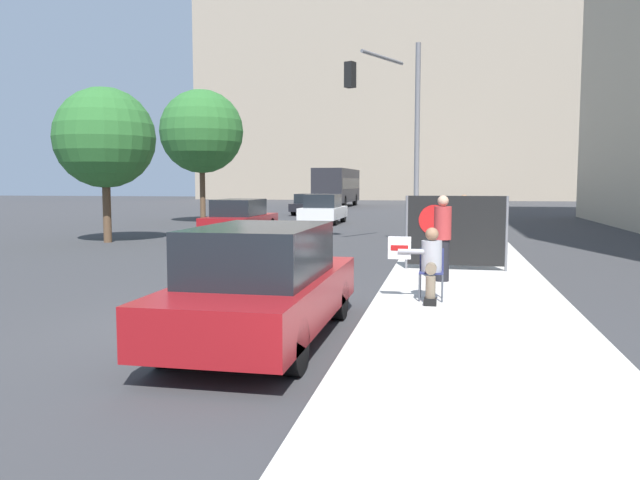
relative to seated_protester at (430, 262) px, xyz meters
name	(u,v)px	position (x,y,z in m)	size (l,w,h in m)	color
ground_plane	(234,329)	(-2.69, -2.07, -0.78)	(160.00, 160.00, 0.00)	#38383A
sidewalk_curb	(458,238)	(0.67, 12.93, -0.72)	(3.19, 90.00, 0.13)	beige
building_backdrop_far	(409,50)	(-4.69, 69.13, 17.70)	(52.00, 12.00, 36.96)	gray
seated_protester	(430,262)	(0.00, 0.00, 0.00)	(0.92, 0.77, 1.21)	#474C56
jogger_on_sidewalk	(442,238)	(0.18, 2.14, 0.22)	(0.34, 0.34, 1.71)	black
pedestrian_behind	(463,229)	(0.66, 4.89, 0.20)	(0.34, 0.34, 1.67)	#756651
protest_banner	(455,231)	(0.45, 3.84, 0.23)	(2.26, 0.06, 1.66)	slate
traffic_light_pole	(392,113)	(-1.51, 9.84, 3.51)	(2.57, 2.33, 6.25)	slate
parked_car_curbside	(263,284)	(-2.09, -2.63, -0.02)	(1.70, 4.57, 1.53)	maroon
car_on_road_nearest	(240,218)	(-7.65, 12.77, -0.06)	(1.78, 4.59, 1.44)	maroon
car_on_road_midblock	(323,209)	(-5.90, 20.63, -0.04)	(1.82, 4.15, 1.50)	white
car_on_road_distant	(310,204)	(-8.51, 29.34, -0.09)	(1.80, 4.51, 1.36)	black
city_bus_on_road	(337,185)	(-9.06, 42.73, 1.08)	(2.50, 10.01, 3.24)	#232328
street_tree_near_curb	(105,138)	(-11.36, 9.38, 2.84)	(3.46, 3.46, 5.35)	brown
street_tree_midblock	(202,132)	(-12.22, 20.21, 3.92)	(4.28, 4.28, 6.85)	brown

